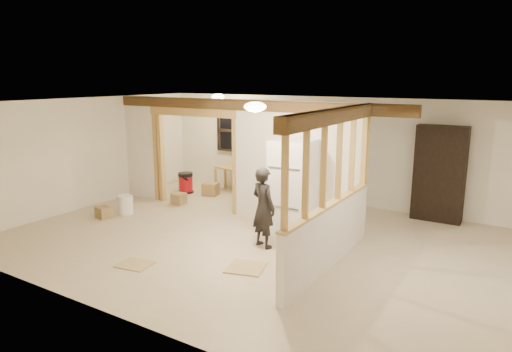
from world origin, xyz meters
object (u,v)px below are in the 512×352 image
Objects in this scene: woman at (263,208)px; work_table at (235,180)px; shop_vac at (186,183)px; bookshelf at (439,174)px; refrigerator at (293,187)px.

work_table is (-2.61, 2.97, -0.39)m from woman.
woman is at bearing -31.34° from shop_vac.
woman is at bearing -125.80° from bookshelf.
work_table is at bearing 143.31° from refrigerator.
shop_vac is at bearing -12.98° from woman.
woman is 0.72× the size of bookshelf.
woman reaches higher than shop_vac.
refrigerator is 0.90× the size of bookshelf.
shop_vac is (-1.07, -0.73, -0.06)m from work_table.
shop_vac is 0.27× the size of bookshelf.
shop_vac is at bearing -133.77° from work_table.
refrigerator is 1.25× the size of woman.
bookshelf is at bearing 44.91° from refrigerator.
bookshelf is at bearing 9.11° from shop_vac.
shop_vac is at bearing 161.28° from refrigerator.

